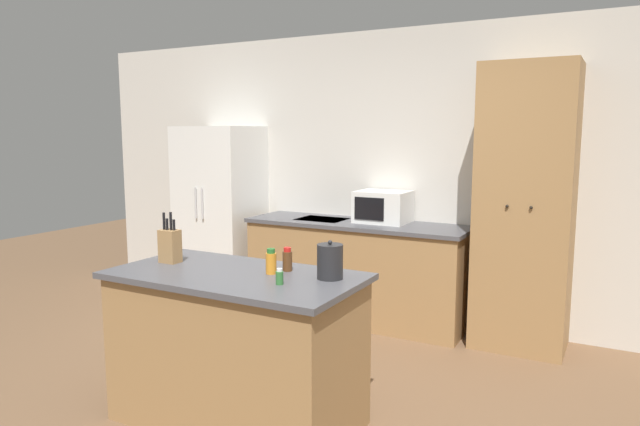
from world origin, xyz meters
The scene contains 12 objects.
wall_back centered at (0.00, 2.33, 1.30)m, with size 7.20×0.06×2.60m.
refrigerator centered at (-1.91, 1.99, 0.88)m, with size 0.76×0.65×1.75m.
back_counter centered at (-0.40, 2.01, 0.45)m, with size 2.01×0.63×0.90m.
pantry_cabinet centered at (1.02, 2.03, 1.10)m, with size 0.70×0.56×2.21m.
kitchen_island centered at (-0.23, -0.02, 0.45)m, with size 1.45×0.76×0.90m.
microwave centered at (-0.19, 2.09, 1.04)m, with size 0.45×0.38×0.28m.
knife_block centered at (-0.74, 0.01, 1.00)m, with size 0.12×0.09×0.31m.
spice_bottle_tall_dark centered at (0.01, 0.16, 0.96)m, with size 0.06×0.06×0.14m.
spice_bottle_short_red centered at (-0.04, 0.06, 0.96)m, with size 0.06×0.06×0.14m.
spice_bottle_amber_oil centered at (0.13, -0.11, 0.94)m, with size 0.04×0.04×0.09m.
kettle centered at (0.30, 0.12, 0.99)m, with size 0.14×0.14×0.21m.
fire_extinguisher centered at (-2.42, 2.01, 0.19)m, with size 0.10×0.10×0.44m.
Camera 1 is at (1.69, -2.57, 1.69)m, focal length 32.00 mm.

